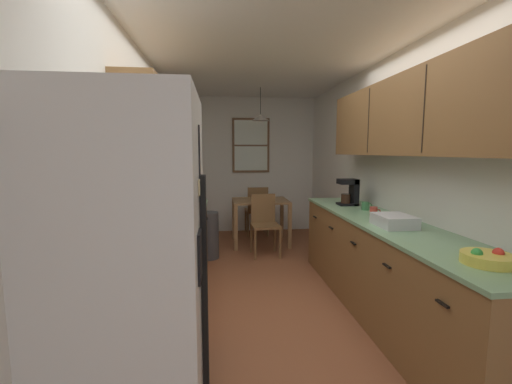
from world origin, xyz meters
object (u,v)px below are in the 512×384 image
at_px(dining_chair_near, 264,221).
at_px(coffee_maker, 350,191).
at_px(stove_range, 154,305).
at_px(mug_spare, 374,212).
at_px(dining_chair_far, 257,208).
at_px(trash_bin, 208,235).
at_px(storage_canister, 165,216).
at_px(refrigerator, 131,284).
at_px(table_serving_bowl, 268,199).
at_px(microwave_over_range, 129,134).
at_px(mug_by_coffeemaker, 366,206).
at_px(dining_table, 260,207).
at_px(fruit_bowl, 488,258).
at_px(dish_rack, 394,221).

relative_size(dining_chair_near, coffee_maker, 2.88).
relative_size(stove_range, mug_spare, 10.08).
relative_size(dining_chair_far, mug_spare, 8.24).
height_order(trash_bin, storage_canister, storage_canister).
bearing_deg(refrigerator, dining_chair_far, 75.71).
bearing_deg(dining_chair_near, storage_canister, -120.32).
relative_size(mug_spare, table_serving_bowl, 0.67).
relative_size(trash_bin, storage_canister, 4.13).
bearing_deg(refrigerator, stove_range, 92.67).
height_order(microwave_over_range, mug_spare, microwave_over_range).
bearing_deg(mug_by_coffeemaker, dining_chair_far, 109.59).
distance_m(mug_spare, table_serving_bowl, 2.39).
xyz_separation_m(dining_table, mug_spare, (0.82, -2.36, 0.33)).
relative_size(dining_table, coffee_maker, 2.90).
relative_size(fruit_bowl, table_serving_bowl, 1.70).
bearing_deg(dining_table, storage_canister, -114.50).
bearing_deg(trash_bin, coffee_maker, -29.17).
bearing_deg(trash_bin, storage_canister, -99.20).
xyz_separation_m(stove_range, mug_by_coffeemaker, (2.05, 1.17, 0.47)).
distance_m(storage_canister, dish_rack, 1.96).
relative_size(dining_table, trash_bin, 1.36).
height_order(trash_bin, mug_by_coffeemaker, mug_by_coffeemaker).
bearing_deg(trash_bin, dish_rack, -52.04).
bearing_deg(mug_by_coffeemaker, table_serving_bowl, 113.10).
relative_size(stove_range, storage_canister, 6.80).
bearing_deg(coffee_maker, fruit_bowl, -91.03).
bearing_deg(microwave_over_range, dining_chair_near, 64.15).
bearing_deg(dish_rack, trash_bin, 127.96).
bearing_deg(dining_chair_near, coffee_maker, -49.92).
bearing_deg(dining_chair_near, dining_table, 89.04).
bearing_deg(trash_bin, stove_range, -96.78).
bearing_deg(mug_spare, table_serving_bowl, 107.24).
distance_m(microwave_over_range, storage_canister, 0.92).
height_order(dining_chair_near, storage_canister, storage_canister).
bearing_deg(fruit_bowl, microwave_over_range, 163.99).
bearing_deg(dining_chair_near, refrigerator, -108.67).
bearing_deg(coffee_maker, dining_chair_far, 111.48).
relative_size(stove_range, mug_by_coffeemaker, 9.47).
bearing_deg(dining_table, dish_rack, -73.87).
height_order(dining_table, table_serving_bowl, table_serving_bowl).
bearing_deg(trash_bin, table_serving_bowl, 31.00).
xyz_separation_m(stove_range, table_serving_bowl, (1.25, 3.05, 0.30)).
height_order(mug_spare, table_serving_bowl, mug_spare).
bearing_deg(dish_rack, mug_by_coffeemaker, 82.09).
bearing_deg(dining_chair_near, trash_bin, -173.90).
xyz_separation_m(dining_table, coffee_maker, (0.87, -1.62, 0.45)).
bearing_deg(fruit_bowl, mug_by_coffeemaker, 87.45).
distance_m(dining_table, dining_chair_near, 0.58).
height_order(dining_table, fruit_bowl, fruit_bowl).
xyz_separation_m(microwave_over_range, dining_chair_far, (1.26, 3.71, -1.15)).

